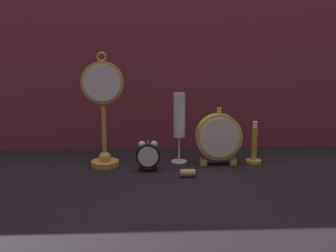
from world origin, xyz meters
TOP-DOWN VIEW (x-y plane):
  - ground_plane at (0.00, 0.00)m, footprint 4.00×4.00m
  - fabric_backdrop_drape at (0.00, 0.33)m, footprint 1.76×0.01m
  - pocket_watch_on_stand at (-0.20, 0.10)m, footprint 0.13×0.09m
  - alarm_clock_twin_bell at (-0.06, 0.05)m, footprint 0.07×0.03m
  - mantel_clock_silver at (0.16, 0.10)m, footprint 0.15×0.04m
  - champagne_flute at (0.04, 0.13)m, footprint 0.05×0.05m
  - brass_candlestick at (0.28, 0.11)m, footprint 0.05×0.05m
  - wine_cork at (0.05, -0.01)m, footprint 0.04×0.02m

SIDE VIEW (x-z plane):
  - ground_plane at x=0.00m, z-range 0.00..0.00m
  - wine_cork at x=0.05m, z-range 0.00..0.02m
  - brass_candlestick at x=0.28m, z-range -0.02..0.11m
  - alarm_clock_twin_bell at x=-0.06m, z-range 0.00..0.10m
  - mantel_clock_silver at x=0.16m, z-range 0.00..0.18m
  - champagne_flute at x=0.04m, z-range 0.03..0.25m
  - pocket_watch_on_stand at x=-0.20m, z-range 0.00..0.35m
  - fabric_backdrop_drape at x=0.00m, z-range 0.00..0.59m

